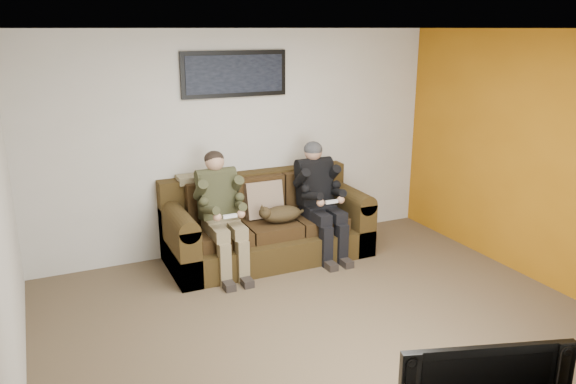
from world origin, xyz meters
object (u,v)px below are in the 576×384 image
cat (280,214)px  television (477,381)px  framed_poster (235,74)px  person_right (319,192)px  person_left (221,206)px  sofa (266,226)px

cat → television: bearing=-96.4°
cat → television: 3.60m
framed_poster → television: 4.38m
person_right → framed_poster: 1.67m
person_left → person_right: size_ratio=0.99×
sofa → framed_poster: bearing=117.6°
person_left → cat: (0.70, -0.02, -0.18)m
sofa → framed_poster: 1.79m
sofa → television: television is taller
television → cat: bearing=100.9°
person_left → person_right: bearing=0.0°
sofa → framed_poster: framed_poster is taller
television → framed_poster: bearing=105.9°
cat → framed_poster: 1.67m
sofa → television: bearing=-94.6°
sofa → person_left: size_ratio=1.76×
framed_poster → sofa: bearing=-62.4°
sofa → framed_poster: (-0.20, 0.38, 1.74)m
framed_poster → television: (-0.11, -4.17, -1.35)m
person_right → television: 3.70m
person_right → television: bearing=-104.2°
person_left → cat: person_left is taller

